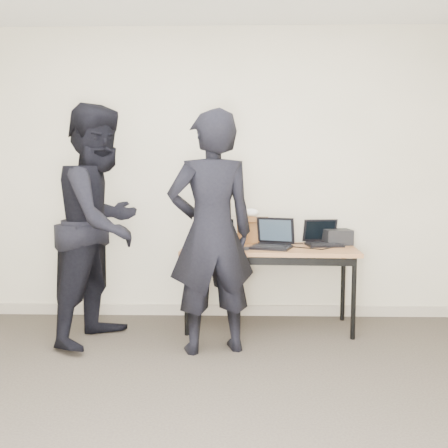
{
  "coord_description": "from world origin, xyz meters",
  "views": [
    {
      "loc": [
        0.2,
        -2.44,
        1.38
      ],
      "look_at": [
        0.1,
        1.6,
        0.95
      ],
      "focal_mm": 40.0,
      "sensor_mm": 36.0,
      "label": 1
    }
  ],
  "objects_px": {
    "leather_satchel": "(248,230)",
    "laptop_center": "(273,241)",
    "desk": "(269,254)",
    "equipment_box": "(337,237)",
    "laptop_beige": "(214,242)",
    "person_typist": "(212,233)",
    "laptop_right": "(323,239)",
    "person_observer": "(101,224)"
  },
  "relations": [
    {
      "from": "desk",
      "to": "person_observer",
      "type": "bearing_deg",
      "value": -163.86
    },
    {
      "from": "desk",
      "to": "person_observer",
      "type": "distance_m",
      "value": 1.45
    },
    {
      "from": "person_observer",
      "to": "leather_satchel",
      "type": "bearing_deg",
      "value": -46.46
    },
    {
      "from": "laptop_beige",
      "to": "laptop_right",
      "type": "relative_size",
      "value": 1.29
    },
    {
      "from": "leather_satchel",
      "to": "laptop_center",
      "type": "bearing_deg",
      "value": -48.16
    },
    {
      "from": "person_observer",
      "to": "desk",
      "type": "bearing_deg",
      "value": -57.94
    },
    {
      "from": "laptop_beige",
      "to": "person_typist",
      "type": "bearing_deg",
      "value": -61.6
    },
    {
      "from": "laptop_beige",
      "to": "person_observer",
      "type": "distance_m",
      "value": 0.96
    },
    {
      "from": "laptop_beige",
      "to": "leather_satchel",
      "type": "relative_size",
      "value": 1.2
    },
    {
      "from": "laptop_right",
      "to": "laptop_beige",
      "type": "bearing_deg",
      "value": -176.68
    },
    {
      "from": "laptop_right",
      "to": "equipment_box",
      "type": "distance_m",
      "value": 0.15
    },
    {
      "from": "desk",
      "to": "equipment_box",
      "type": "height_order",
      "value": "equipment_box"
    },
    {
      "from": "laptop_center",
      "to": "laptop_right",
      "type": "bearing_deg",
      "value": 38.06
    },
    {
      "from": "desk",
      "to": "laptop_right",
      "type": "distance_m",
      "value": 0.52
    },
    {
      "from": "laptop_beige",
      "to": "laptop_right",
      "type": "height_order",
      "value": "laptop_beige"
    },
    {
      "from": "laptop_right",
      "to": "laptop_center",
      "type": "bearing_deg",
      "value": -167.4
    },
    {
      "from": "equipment_box",
      "to": "leather_satchel",
      "type": "bearing_deg",
      "value": 177.48
    },
    {
      "from": "laptop_right",
      "to": "desk",
      "type": "bearing_deg",
      "value": -170.36
    },
    {
      "from": "desk",
      "to": "person_typist",
      "type": "xyz_separation_m",
      "value": [
        -0.47,
        -0.58,
        0.26
      ]
    },
    {
      "from": "leather_satchel",
      "to": "equipment_box",
      "type": "height_order",
      "value": "leather_satchel"
    },
    {
      "from": "equipment_box",
      "to": "person_typist",
      "type": "relative_size",
      "value": 0.13
    },
    {
      "from": "person_typist",
      "to": "equipment_box",
      "type": "bearing_deg",
      "value": -161.73
    },
    {
      "from": "laptop_beige",
      "to": "equipment_box",
      "type": "xyz_separation_m",
      "value": [
        1.11,
        0.22,
        0.01
      ]
    },
    {
      "from": "laptop_beige",
      "to": "person_observer",
      "type": "bearing_deg",
      "value": -134.13
    },
    {
      "from": "leather_satchel",
      "to": "person_observer",
      "type": "distance_m",
      "value": 1.33
    },
    {
      "from": "laptop_center",
      "to": "leather_satchel",
      "type": "distance_m",
      "value": 0.33
    },
    {
      "from": "equipment_box",
      "to": "person_typist",
      "type": "distance_m",
      "value": 1.35
    },
    {
      "from": "laptop_right",
      "to": "equipment_box",
      "type": "xyz_separation_m",
      "value": [
        0.14,
        0.05,
        0.02
      ]
    },
    {
      "from": "person_typist",
      "to": "person_observer",
      "type": "bearing_deg",
      "value": -32.03
    },
    {
      "from": "laptop_beige",
      "to": "equipment_box",
      "type": "relative_size",
      "value": 1.86
    },
    {
      "from": "desk",
      "to": "person_typist",
      "type": "height_order",
      "value": "person_typist"
    },
    {
      "from": "leather_satchel",
      "to": "person_typist",
      "type": "xyz_separation_m",
      "value": [
        -0.29,
        -0.8,
        0.07
      ]
    },
    {
      "from": "laptop_center",
      "to": "laptop_right",
      "type": "distance_m",
      "value": 0.49
    },
    {
      "from": "desk",
      "to": "laptop_center",
      "type": "distance_m",
      "value": 0.12
    },
    {
      "from": "person_typist",
      "to": "laptop_right",
      "type": "bearing_deg",
      "value": -159.75
    },
    {
      "from": "leather_satchel",
      "to": "person_observer",
      "type": "relative_size",
      "value": 0.19
    },
    {
      "from": "leather_satchel",
      "to": "person_typist",
      "type": "distance_m",
      "value": 0.86
    },
    {
      "from": "laptop_center",
      "to": "person_observer",
      "type": "xyz_separation_m",
      "value": [
        -1.41,
        -0.31,
        0.18
      ]
    },
    {
      "from": "laptop_center",
      "to": "laptop_beige",
      "type": "bearing_deg",
      "value": -160.05
    },
    {
      "from": "laptop_center",
      "to": "person_typist",
      "type": "xyz_separation_m",
      "value": [
        -0.5,
        -0.56,
        0.14
      ]
    },
    {
      "from": "laptop_beige",
      "to": "equipment_box",
      "type": "bearing_deg",
      "value": 38.7
    },
    {
      "from": "desk",
      "to": "laptop_beige",
      "type": "relative_size",
      "value": 3.49
    }
  ]
}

